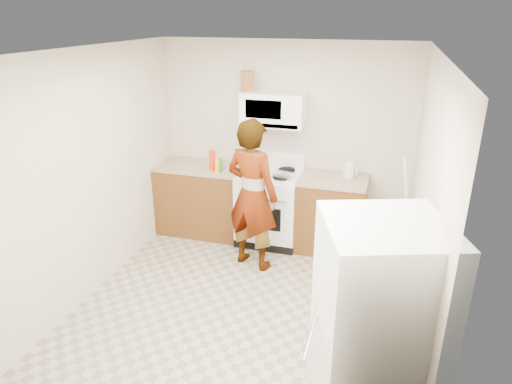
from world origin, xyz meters
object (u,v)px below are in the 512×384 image
at_px(fridge, 374,345).
at_px(saucepan, 255,161).
at_px(gas_range, 270,206).
at_px(microwave, 274,109).
at_px(kettle, 349,170).
at_px(person, 252,195).

bearing_deg(fridge, saucepan, 101.00).
bearing_deg(saucepan, gas_range, -28.69).
distance_m(microwave, fridge, 3.33).
height_order(microwave, kettle, microwave).
distance_m(gas_range, saucepan, 0.60).
xyz_separation_m(gas_range, fridge, (1.41, -2.76, 0.36)).
distance_m(microwave, saucepan, 0.72).
relative_size(microwave, kettle, 4.73).
xyz_separation_m(microwave, saucepan, (-0.24, 0.00, -0.68)).
bearing_deg(person, kettle, -124.20).
bearing_deg(fridge, microwave, 97.32).
bearing_deg(gas_range, person, -93.09).
xyz_separation_m(microwave, kettle, (0.95, 0.01, -0.68)).
xyz_separation_m(microwave, fridge, (1.41, -2.89, -0.85)).
xyz_separation_m(person, saucepan, (-0.20, 0.78, 0.14)).
xyz_separation_m(gas_range, saucepan, (-0.24, 0.13, 0.54)).
bearing_deg(fridge, gas_range, 98.35).
xyz_separation_m(person, fridge, (1.44, -2.11, -0.03)).
bearing_deg(microwave, fridge, -64.03).
height_order(gas_range, fridge, fridge).
distance_m(person, saucepan, 0.82).
height_order(gas_range, saucepan, gas_range).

